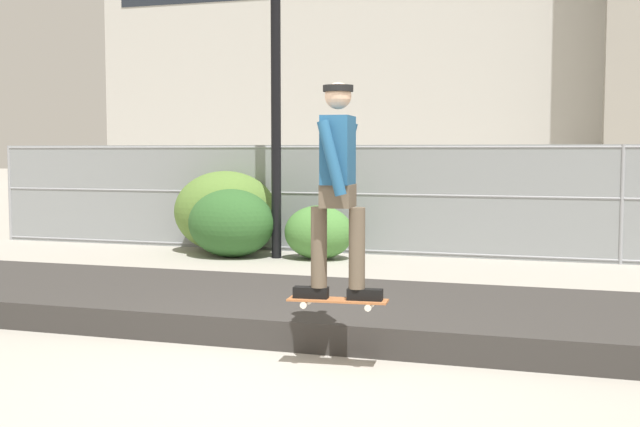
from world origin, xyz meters
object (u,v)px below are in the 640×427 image
skateboard (338,301)px  street_lamp (276,2)px  shrub_center (231,223)px  parked_car_near (335,194)px  shrub_right (319,232)px  shrub_left (225,212)px  skater (338,177)px

skateboard → street_lamp: 7.72m
shrub_center → parked_car_near: bearing=82.7°
shrub_center → shrub_right: bearing=7.4°
skateboard → shrub_left: (-4.02, 6.66, 0.14)m
parked_car_near → shrub_left: 3.65m
shrub_left → shrub_center: bearing=-57.4°
street_lamp → skater: bearing=-64.9°
skateboard → shrub_center: bearing=121.0°
skater → shrub_center: skater is taller
shrub_left → shrub_center: shrub_left is taller
parked_car_near → street_lamp: bearing=-86.9°
street_lamp → shrub_right: street_lamp is taller
skater → shrub_right: bearing=109.3°
parked_car_near → shrub_right: (0.92, -3.92, -0.40)m
skater → street_lamp: 7.32m
shrub_left → street_lamp: bearing=-22.0°
street_lamp → shrub_left: street_lamp is taller
street_lamp → shrub_right: bearing=5.3°
street_lamp → parked_car_near: size_ratio=1.47×
skateboard → parked_car_near: (-3.12, 10.19, 0.28)m
skater → shrub_center: (-3.65, 6.09, -0.98)m
skater → parked_car_near: skater is taller
shrub_left → skater: bearing=-58.9°
shrub_center → skater: bearing=-59.0°
parked_car_near → shrub_center: (-0.53, -4.11, -0.28)m
street_lamp → parked_car_near: bearing=93.1°
skateboard → shrub_center: size_ratio=0.56×
shrub_left → shrub_right: (1.82, -0.39, -0.27)m
skater → shrub_center: bearing=121.0°
skateboard → shrub_left: size_ratio=0.45×
skateboard → skater: (0.00, 0.00, 0.99)m
parked_car_near → shrub_center: bearing=-97.3°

